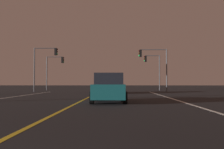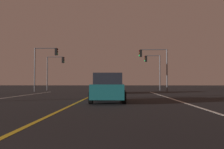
{
  "view_description": "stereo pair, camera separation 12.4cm",
  "coord_description": "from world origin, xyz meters",
  "views": [
    {
      "loc": [
        2.36,
        -1.07,
        1.16
      ],
      "look_at": [
        1.68,
        24.08,
        1.96
      ],
      "focal_mm": 40.34,
      "sensor_mm": 36.0,
      "label": 1
    },
    {
      "loc": [
        2.48,
        -1.07,
        1.16
      ],
      "look_at": [
        1.68,
        24.08,
        1.96
      ],
      "focal_mm": 40.34,
      "sensor_mm": 36.0,
      "label": 2
    }
  ],
  "objects": [
    {
      "name": "lane_edge_right",
      "position": [
        6.16,
        11.95,
        0.0
      ],
      "size": [
        0.16,
        35.9,
        0.01
      ],
      "primitive_type": "cube",
      "color": "silver",
      "rests_on": "ground"
    },
    {
      "name": "lane_center_divider",
      "position": [
        0.0,
        11.95,
        0.0
      ],
      "size": [
        0.16,
        35.9,
        0.01
      ],
      "primitive_type": "cube",
      "color": "gold",
      "rests_on": "ground"
    },
    {
      "name": "car_ahead_far",
      "position": [
        1.84,
        26.38,
        0.82
      ],
      "size": [
        2.02,
        4.3,
        1.7
      ],
      "rotation": [
        0.0,
        0.0,
        1.57
      ],
      "color": "black",
      "rests_on": "ground"
    },
    {
      "name": "car_lead_same_lane",
      "position": [
        1.8,
        13.77,
        0.82
      ],
      "size": [
        2.02,
        4.3,
        1.7
      ],
      "rotation": [
        0.0,
        0.0,
        1.57
      ],
      "color": "black",
      "rests_on": "ground"
    },
    {
      "name": "traffic_light_near_right",
      "position": [
        6.63,
        30.4,
        3.98
      ],
      "size": [
        3.58,
        0.36,
        5.32
      ],
      "rotation": [
        0.0,
        0.0,
        3.14
      ],
      "color": "#4C4C51",
      "rests_on": "ground"
    },
    {
      "name": "traffic_light_near_left",
      "position": [
        -6.93,
        30.4,
        4.12
      ],
      "size": [
        3.05,
        0.36,
        5.56
      ],
      "color": "#4C4C51",
      "rests_on": "ground"
    },
    {
      "name": "traffic_light_far_right",
      "position": [
        7.25,
        35.9,
        3.8
      ],
      "size": [
        2.35,
        0.36,
        5.15
      ],
      "rotation": [
        0.0,
        0.0,
        3.14
      ],
      "color": "#4C4C51",
      "rests_on": "ground"
    },
    {
      "name": "traffic_light_far_left",
      "position": [
        -7.07,
        35.9,
        3.72
      ],
      "size": [
        2.66,
        0.36,
        5.01
      ],
      "color": "#4C4C51",
      "rests_on": "ground"
    }
  ]
}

